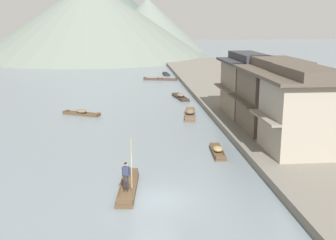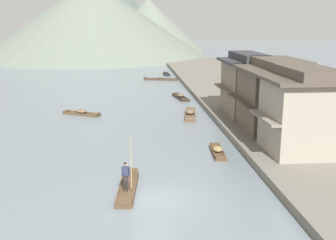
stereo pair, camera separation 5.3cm
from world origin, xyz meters
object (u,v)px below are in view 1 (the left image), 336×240
Objects in this scene: boatman_person at (126,172)px; boat_moored_far at (218,151)px; boat_midriver_upstream at (166,74)px; boat_moored_third at (81,113)px; boat_moored_second at (180,97)px; boat_moored_nearest at (160,79)px; house_waterfront_second at (278,95)px; house_waterfront_nearest at (305,111)px; boat_midriver_drifting at (190,114)px; house_waterfront_tall at (248,84)px; boat_foreground_poled at (128,188)px.

boatman_person is 10.13m from boat_moored_far.
boat_midriver_upstream is at bearing 82.61° from boatman_person.
boat_moored_third is 34.49m from boat_midriver_upstream.
boat_moored_second is 1.31× the size of boat_midriver_upstream.
boatman_person is at bearing -102.56° from boat_moored_second.
boat_moored_third is at bearing -111.91° from boat_moored_nearest.
house_waterfront_second reaches higher than boatman_person.
house_waterfront_nearest is at bearing -92.69° from house_waterfront_second.
house_waterfront_second is (6.43, -7.92, 3.29)m from boat_midriver_drifting.
house_waterfront_second is 0.95× the size of house_waterfront_tall.
boatman_person is 54.67m from boat_midriver_upstream.
boat_moored_far is at bearing -90.26° from boat_midriver_upstream.
house_waterfront_second reaches higher than boat_moored_nearest.
boatman_person reaches higher than boat_moored_third.
boat_midriver_upstream is at bearing 98.03° from house_waterfront_second.
boat_midriver_drifting is at bearing 71.93° from boatman_person.
boat_midriver_upstream is at bearing 89.41° from boat_moored_second.
house_waterfront_nearest reaches higher than boatman_person.
boat_moored_second is 0.71× the size of house_waterfront_second.
house_waterfront_tall reaches higher than boat_midriver_upstream.
boat_midriver_drifting is at bearing -8.96° from boat_moored_third.
boat_moored_third is 24.10m from house_waterfront_nearest.
boat_moored_far is (6.76, 6.44, 0.04)m from boat_foreground_poled.
boat_moored_nearest is 1.16× the size of boat_moored_second.
boat_midriver_upstream is (0.49, 34.16, -0.13)m from boat_midriver_drifting.
house_waterfront_tall is (17.08, -3.21, 3.33)m from boat_moored_third.
boat_moored_second is 0.89× the size of boat_midriver_drifting.
house_waterfront_nearest is at bearing 20.76° from boat_foreground_poled.
boat_moored_second is 10.42m from boat_midriver_drifting.
boat_moored_nearest is at bearing 83.44° from boat_foreground_poled.
boatman_person is 14.04m from house_waterfront_nearest.
boatman_person is 47.89m from boat_moored_nearest.
house_waterfront_nearest and house_waterfront_second have the same top height.
house_waterfront_second is at bearing -71.37° from boat_moored_second.
boat_moored_third is at bearing 169.37° from house_waterfront_tall.
boat_moored_second is 23.74m from boat_midriver_upstream.
boat_midriver_drifting reaches higher than boat_moored_far.
boat_moored_far is 0.50× the size of house_waterfront_tall.
boat_midriver_drifting is at bearing 166.01° from house_waterfront_tall.
boatman_person is at bearing -132.77° from boat_moored_far.
house_waterfront_nearest is (7.25, -41.85, 3.36)m from boat_moored_nearest.
boat_moored_second is at bearing 90.08° from boat_moored_far.
boat_moored_third is at bearing -110.28° from boat_midriver_upstream.
house_waterfront_tall is at bearing -10.63° from boat_moored_third.
boatman_person is 0.81× the size of boat_midriver_upstream.
house_waterfront_second is (6.15, 4.74, 3.34)m from boat_moored_far.
house_waterfront_nearest is at bearing -15.87° from boat_moored_far.
boat_moored_third is 20.64m from house_waterfront_second.
boatman_person is at bearing -77.30° from boat_moored_third.
house_waterfront_second reaches higher than boat_midriver_drifting.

